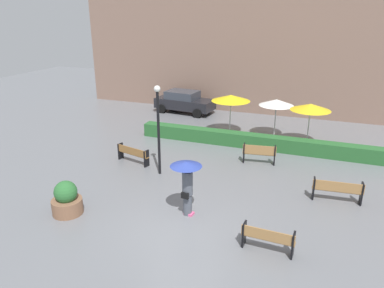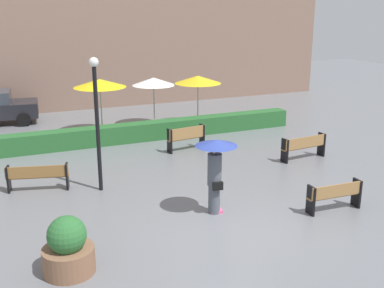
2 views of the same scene
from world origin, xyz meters
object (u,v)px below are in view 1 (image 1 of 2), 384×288
at_px(planter_pot, 67,200).
at_px(lamp_post, 158,121).
at_px(patio_umbrella_yellow, 231,98).
at_px(patio_umbrella_white, 277,103).
at_px(parked_car, 184,101).
at_px(bench_near_right, 268,238).
at_px(pedestrian_with_umbrella, 187,179).
at_px(patio_umbrella_yellow_far, 311,107).
at_px(bench_back_row, 259,153).
at_px(bench_far_right, 338,189).
at_px(bench_far_left, 133,153).

bearing_deg(planter_pot, lamp_post, 69.17).
relative_size(patio_umbrella_yellow, patio_umbrella_white, 1.06).
distance_m(lamp_post, parked_car, 10.85).
xyz_separation_m(bench_near_right, pedestrian_with_umbrella, (-3.09, 1.15, 0.95)).
xyz_separation_m(patio_umbrella_yellow, patio_umbrella_yellow_far, (4.44, -0.33, -0.06)).
relative_size(bench_back_row, pedestrian_with_umbrella, 0.76).
distance_m(lamp_post, patio_umbrella_yellow, 6.65).
height_order(pedestrian_with_umbrella, patio_umbrella_yellow_far, patio_umbrella_yellow_far).
bearing_deg(planter_pot, bench_far_right, 25.48).
height_order(bench_back_row, patio_umbrella_white, patio_umbrella_white).
distance_m(bench_back_row, patio_umbrella_yellow_far, 4.26).
height_order(bench_far_left, patio_umbrella_white, patio_umbrella_white).
bearing_deg(bench_back_row, patio_umbrella_yellow_far, 59.81).
bearing_deg(patio_umbrella_yellow, patio_umbrella_yellow_far, -4.30).
height_order(pedestrian_with_umbrella, parked_car, pedestrian_with_umbrella).
bearing_deg(patio_umbrella_white, patio_umbrella_yellow, -171.03).
bearing_deg(planter_pot, bench_back_row, 51.46).
bearing_deg(pedestrian_with_umbrella, patio_umbrella_yellow_far, 68.84).
xyz_separation_m(pedestrian_with_umbrella, parked_car, (-5.38, 13.23, -0.61)).
bearing_deg(patio_umbrella_white, patio_umbrella_yellow_far, -21.33).
distance_m(bench_back_row, parked_car, 10.26).
xyz_separation_m(bench_near_right, lamp_post, (-5.55, 4.06, 1.98)).
xyz_separation_m(bench_far_right, patio_umbrella_yellow_far, (-1.56, 6.11, 1.66)).
bearing_deg(bench_near_right, patio_umbrella_yellow_far, 87.68).
xyz_separation_m(bench_near_right, bench_far_right, (1.97, 4.09, 0.04)).
height_order(lamp_post, patio_umbrella_yellow_far, lamp_post).
bearing_deg(lamp_post, patio_umbrella_yellow, 76.77).
bearing_deg(bench_near_right, bench_back_row, 102.98).
bearing_deg(planter_pot, patio_umbrella_white, 62.95).
relative_size(bench_back_row, planter_pot, 1.26).
xyz_separation_m(planter_pot, patio_umbrella_yellow, (3.17, 10.81, 1.70)).
xyz_separation_m(bench_far_left, parked_car, (-1.16, 9.64, 0.32)).
relative_size(bench_far_right, planter_pot, 1.47).
distance_m(bench_far_left, bench_far_right, 9.31).
bearing_deg(bench_far_left, parked_car, 96.86).
xyz_separation_m(pedestrian_with_umbrella, lamp_post, (-2.46, 2.91, 1.04)).
distance_m(pedestrian_with_umbrella, parked_car, 14.29).
xyz_separation_m(bench_near_right, patio_umbrella_white, (-1.48, 10.94, 1.62)).
bearing_deg(bench_far_left, patio_umbrella_yellow_far, 35.27).
bearing_deg(parked_car, planter_pot, -85.04).
bearing_deg(planter_pot, pedestrian_with_umbrella, 19.16).
bearing_deg(patio_umbrella_yellow_far, bench_near_right, -92.32).
height_order(pedestrian_with_umbrella, lamp_post, lamp_post).
relative_size(bench_back_row, bench_far_right, 0.85).
relative_size(bench_back_row, patio_umbrella_white, 0.70).
height_order(lamp_post, parked_car, lamp_post).
height_order(bench_back_row, bench_far_right, bench_back_row).
bearing_deg(lamp_post, planter_pot, -110.83).
bearing_deg(patio_umbrella_white, bench_far_left, -133.27).
distance_m(pedestrian_with_umbrella, patio_umbrella_yellow_far, 9.73).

